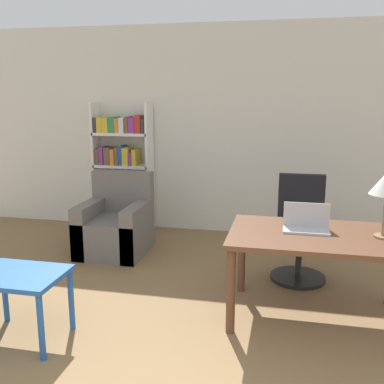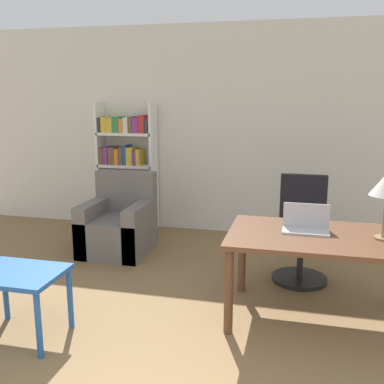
# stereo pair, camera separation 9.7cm
# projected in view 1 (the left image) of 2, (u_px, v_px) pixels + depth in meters

# --- Properties ---
(wall_back) EXTENTS (8.00, 0.06, 2.70)m
(wall_back) POSITION_uv_depth(u_px,v_px,m) (245.00, 131.00, 5.79)
(wall_back) COLOR silver
(wall_back) RESTS_ON ground_plane
(desk) EXTENTS (1.42, 0.90, 0.72)m
(desk) POSITION_uv_depth(u_px,v_px,m) (318.00, 245.00, 3.61)
(desk) COLOR brown
(desk) RESTS_ON ground_plane
(laptop) EXTENTS (0.37, 0.21, 0.22)m
(laptop) POSITION_uv_depth(u_px,v_px,m) (306.00, 224.00, 3.67)
(laptop) COLOR #B2B2B7
(laptop) RESTS_ON desk
(office_chair) EXTENTS (0.54, 0.54, 1.04)m
(office_chair) POSITION_uv_depth(u_px,v_px,m) (300.00, 234.00, 4.48)
(office_chair) COLOR black
(office_chair) RESTS_ON ground_plane
(side_table_blue) EXTENTS (0.65, 0.51, 0.53)m
(side_table_blue) POSITION_uv_depth(u_px,v_px,m) (19.00, 284.00, 3.31)
(side_table_blue) COLOR #2356A3
(side_table_blue) RESTS_ON ground_plane
(armchair) EXTENTS (0.73, 0.78, 0.92)m
(armchair) POSITION_uv_depth(u_px,v_px,m) (116.00, 227.00, 5.24)
(armchair) COLOR #66605B
(armchair) RESTS_ON ground_plane
(bookshelf) EXTENTS (0.79, 0.28, 1.71)m
(bookshelf) POSITION_uv_depth(u_px,v_px,m) (121.00, 171.00, 6.07)
(bookshelf) COLOR white
(bookshelf) RESTS_ON ground_plane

